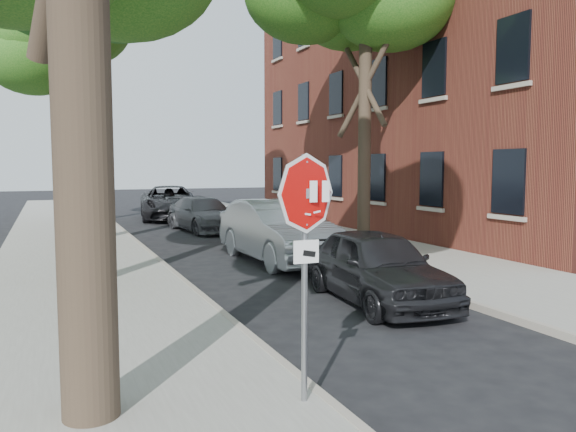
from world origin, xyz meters
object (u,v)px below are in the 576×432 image
at_px(stop_sign, 306,230).
at_px(tree_far, 53,57).
at_px(car_c, 203,214).
at_px(car_d, 170,203).
at_px(car_b, 279,231).
at_px(car_a, 377,266).
at_px(apartment_building, 479,47).
at_px(tree_right, 364,15).

distance_m(stop_sign, tree_far, 21.88).
relative_size(car_c, car_d, 0.79).
bearing_deg(car_b, stop_sign, -111.73).
height_order(car_a, car_b, car_b).
height_order(apartment_building, tree_right, apartment_building).
xyz_separation_m(car_a, car_b, (0.01, 4.93, 0.14)).
height_order(stop_sign, tree_far, tree_far).
xyz_separation_m(apartment_building, tree_right, (-8.02, -3.89, -0.44)).
height_order(stop_sign, car_b, stop_sign).
xyz_separation_m(tree_far, car_a, (5.32, -17.29, -6.51)).
bearing_deg(car_c, car_a, -96.79).
relative_size(tree_far, tree_right, 1.00).
height_order(tree_far, tree_right, same).
height_order(car_b, car_c, car_b).
bearing_deg(tree_right, apartment_building, 25.87).
bearing_deg(tree_right, car_d, 106.41).
relative_size(stop_sign, car_d, 0.44).
height_order(tree_right, car_b, tree_right).
xyz_separation_m(stop_sign, car_c, (3.30, 16.76, -1.27)).
height_order(apartment_building, car_a, apartment_building).
distance_m(car_a, car_c, 12.91).
xyz_separation_m(apartment_building, car_a, (-11.41, -10.18, -6.95)).
xyz_separation_m(stop_sign, car_a, (3.29, 3.85, -1.25)).
relative_size(apartment_building, tree_right, 2.17).
bearing_deg(stop_sign, car_c, 78.86).
distance_m(apartment_building, tree_right, 8.93).
bearing_deg(tree_far, car_b, -66.71).
height_order(tree_right, car_a, tree_right).
xyz_separation_m(tree_far, car_c, (5.32, -4.37, -6.53)).
bearing_deg(car_a, car_d, 95.43).
xyz_separation_m(stop_sign, tree_far, (-2.02, 21.14, 5.26)).
relative_size(car_a, car_c, 0.88).
bearing_deg(tree_far, stop_sign, -84.54).
xyz_separation_m(apartment_building, car_b, (-11.40, -5.25, -6.81)).
xyz_separation_m(car_a, car_d, (-0.22, 18.50, 0.12)).
height_order(stop_sign, car_c, stop_sign).
height_order(car_a, car_d, car_d).
xyz_separation_m(apartment_building, car_c, (-11.40, 2.74, -6.98)).
bearing_deg(car_c, car_b, -96.76).
bearing_deg(car_c, tree_far, 133.83).
relative_size(car_b, car_c, 1.10).
distance_m(tree_right, car_c, 9.90).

